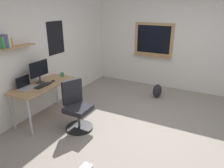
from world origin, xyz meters
TOP-DOWN VIEW (x-y plane):
  - ground_plane at (0.00, 0.00)m, footprint 5.20×5.20m
  - wall_back at (-0.01, 2.45)m, footprint 5.00×0.30m
  - wall_right at (2.45, 0.03)m, footprint 0.22×5.00m
  - desk at (-0.56, 2.08)m, footprint 1.35×0.58m
  - office_chair at (-0.57, 1.26)m, footprint 0.54×0.56m
  - laptop at (-0.86, 2.22)m, footprint 0.31×0.21m
  - monitor_primary at (-0.52, 2.17)m, footprint 0.46×0.17m
  - keyboard at (-0.62, 2.01)m, footprint 0.37×0.13m
  - computer_mouse at (-0.34, 2.01)m, footprint 0.10×0.06m
  - coffee_mug at (0.02, 2.06)m, footprint 0.08×0.08m
  - backpack at (1.57, 0.29)m, footprint 0.32×0.22m

SIDE VIEW (x-z plane):
  - ground_plane at x=0.00m, z-range 0.00..0.00m
  - backpack at x=1.57m, z-range 0.00..0.34m
  - office_chair at x=-0.57m, z-range -0.07..0.88m
  - desk at x=-0.56m, z-range 0.29..1.04m
  - keyboard at x=-0.62m, z-range 0.75..0.77m
  - computer_mouse at x=-0.34m, z-range 0.75..0.79m
  - coffee_mug at x=0.02m, z-range 0.75..0.84m
  - laptop at x=-0.86m, z-range 0.69..0.92m
  - monitor_primary at x=-0.52m, z-range 0.79..1.25m
  - wall_right at x=2.45m, z-range 0.00..2.60m
  - wall_back at x=-0.01m, z-range 0.00..2.60m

